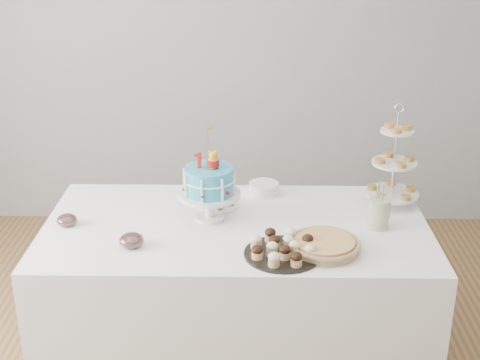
{
  "coord_description": "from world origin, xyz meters",
  "views": [
    {
      "loc": [
        0.07,
        -2.7,
        2.24
      ],
      "look_at": [
        0.02,
        0.3,
        1.01
      ],
      "focal_mm": 50.0,
      "sensor_mm": 36.0,
      "label": 1
    }
  ],
  "objects_px": {
    "utensil_pitcher": "(379,212)",
    "jam_bowl_b": "(67,220)",
    "jam_bowl_a": "(131,241)",
    "table": "(236,265)",
    "cupcake_tray": "(283,247)",
    "pastry_plate": "(218,203)",
    "tiered_stand": "(394,163)",
    "pie": "(324,245)",
    "birthday_cake": "(209,196)",
    "plate_stack": "(264,188)"
  },
  "relations": [
    {
      "from": "utensil_pitcher",
      "to": "jam_bowl_b",
      "type": "bearing_deg",
      "value": 173.46
    },
    {
      "from": "jam_bowl_a",
      "to": "table",
      "type": "bearing_deg",
      "value": 26.75
    },
    {
      "from": "table",
      "to": "jam_bowl_b",
      "type": "distance_m",
      "value": 0.88
    },
    {
      "from": "cupcake_tray",
      "to": "jam_bowl_b",
      "type": "xyz_separation_m",
      "value": [
        -1.06,
        0.29,
        -0.01
      ]
    },
    {
      "from": "cupcake_tray",
      "to": "pastry_plate",
      "type": "xyz_separation_m",
      "value": [
        -0.32,
        0.54,
        -0.02
      ]
    },
    {
      "from": "table",
      "to": "tiered_stand",
      "type": "height_order",
      "value": "tiered_stand"
    },
    {
      "from": "jam_bowl_b",
      "to": "cupcake_tray",
      "type": "bearing_deg",
      "value": -15.34
    },
    {
      "from": "cupcake_tray",
      "to": "pie",
      "type": "xyz_separation_m",
      "value": [
        0.19,
        0.04,
        -0.01
      ]
    },
    {
      "from": "cupcake_tray",
      "to": "birthday_cake",
      "type": "bearing_deg",
      "value": 133.67
    },
    {
      "from": "birthday_cake",
      "to": "pastry_plate",
      "type": "xyz_separation_m",
      "value": [
        0.04,
        0.17,
        -0.12
      ]
    },
    {
      "from": "jam_bowl_a",
      "to": "plate_stack",
      "type": "bearing_deg",
      "value": 45.39
    },
    {
      "from": "jam_bowl_b",
      "to": "birthday_cake",
      "type": "bearing_deg",
      "value": 6.42
    },
    {
      "from": "tiered_stand",
      "to": "jam_bowl_b",
      "type": "relative_size",
      "value": 5.54
    },
    {
      "from": "pastry_plate",
      "to": "utensil_pitcher",
      "type": "xyz_separation_m",
      "value": [
        0.8,
        -0.25,
        0.07
      ]
    },
    {
      "from": "utensil_pitcher",
      "to": "cupcake_tray",
      "type": "bearing_deg",
      "value": -155.34
    },
    {
      "from": "plate_stack",
      "to": "utensil_pitcher",
      "type": "relative_size",
      "value": 0.71
    },
    {
      "from": "tiered_stand",
      "to": "plate_stack",
      "type": "bearing_deg",
      "value": 169.2
    },
    {
      "from": "birthday_cake",
      "to": "plate_stack",
      "type": "height_order",
      "value": "birthday_cake"
    },
    {
      "from": "table",
      "to": "plate_stack",
      "type": "relative_size",
      "value": 11.69
    },
    {
      "from": "cupcake_tray",
      "to": "jam_bowl_a",
      "type": "distance_m",
      "value": 0.7
    },
    {
      "from": "birthday_cake",
      "to": "pie",
      "type": "height_order",
      "value": "birthday_cake"
    },
    {
      "from": "table",
      "to": "jam_bowl_a",
      "type": "distance_m",
      "value": 0.6
    },
    {
      "from": "jam_bowl_a",
      "to": "pie",
      "type": "bearing_deg",
      "value": -1.57
    },
    {
      "from": "birthday_cake",
      "to": "cupcake_tray",
      "type": "distance_m",
      "value": 0.52
    },
    {
      "from": "birthday_cake",
      "to": "jam_bowl_a",
      "type": "height_order",
      "value": "birthday_cake"
    },
    {
      "from": "pastry_plate",
      "to": "utensil_pitcher",
      "type": "distance_m",
      "value": 0.84
    },
    {
      "from": "jam_bowl_a",
      "to": "jam_bowl_b",
      "type": "xyz_separation_m",
      "value": [
        -0.36,
        0.22,
        -0.0
      ]
    },
    {
      "from": "jam_bowl_b",
      "to": "table",
      "type": "bearing_deg",
      "value": 1.42
    },
    {
      "from": "birthday_cake",
      "to": "pastry_plate",
      "type": "bearing_deg",
      "value": 90.06
    },
    {
      "from": "plate_stack",
      "to": "pastry_plate",
      "type": "bearing_deg",
      "value": -145.64
    },
    {
      "from": "plate_stack",
      "to": "tiered_stand",
      "type": "bearing_deg",
      "value": -10.8
    },
    {
      "from": "table",
      "to": "utensil_pitcher",
      "type": "relative_size",
      "value": 8.29
    },
    {
      "from": "birthday_cake",
      "to": "tiered_stand",
      "type": "xyz_separation_m",
      "value": [
        0.95,
        0.21,
        0.1
      ]
    },
    {
      "from": "jam_bowl_b",
      "to": "utensil_pitcher",
      "type": "relative_size",
      "value": 0.43
    },
    {
      "from": "table",
      "to": "pastry_plate",
      "type": "height_order",
      "value": "pastry_plate"
    },
    {
      "from": "pie",
      "to": "tiered_stand",
      "type": "height_order",
      "value": "tiered_stand"
    },
    {
      "from": "plate_stack",
      "to": "cupcake_tray",
      "type": "bearing_deg",
      "value": -83.96
    },
    {
      "from": "cupcake_tray",
      "to": "pie",
      "type": "bearing_deg",
      "value": 13.08
    },
    {
      "from": "table",
      "to": "jam_bowl_a",
      "type": "height_order",
      "value": "jam_bowl_a"
    },
    {
      "from": "plate_stack",
      "to": "jam_bowl_a",
      "type": "height_order",
      "value": "jam_bowl_a"
    },
    {
      "from": "table",
      "to": "cupcake_tray",
      "type": "height_order",
      "value": "cupcake_tray"
    },
    {
      "from": "jam_bowl_a",
      "to": "jam_bowl_b",
      "type": "relative_size",
      "value": 1.15
    },
    {
      "from": "birthday_cake",
      "to": "jam_bowl_b",
      "type": "bearing_deg",
      "value": -161.43
    },
    {
      "from": "pastry_plate",
      "to": "jam_bowl_a",
      "type": "relative_size",
      "value": 1.95
    },
    {
      "from": "plate_stack",
      "to": "jam_bowl_b",
      "type": "xyz_separation_m",
      "value": [
        -0.99,
        -0.41,
        -0.0
      ]
    },
    {
      "from": "jam_bowl_a",
      "to": "birthday_cake",
      "type": "bearing_deg",
      "value": 40.91
    },
    {
      "from": "table",
      "to": "birthday_cake",
      "type": "relative_size",
      "value": 4.0
    },
    {
      "from": "birthday_cake",
      "to": "plate_stack",
      "type": "bearing_deg",
      "value": 62.28
    },
    {
      "from": "table",
      "to": "utensil_pitcher",
      "type": "bearing_deg",
      "value": -1.6
    },
    {
      "from": "jam_bowl_b",
      "to": "utensil_pitcher",
      "type": "height_order",
      "value": "utensil_pitcher"
    }
  ]
}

